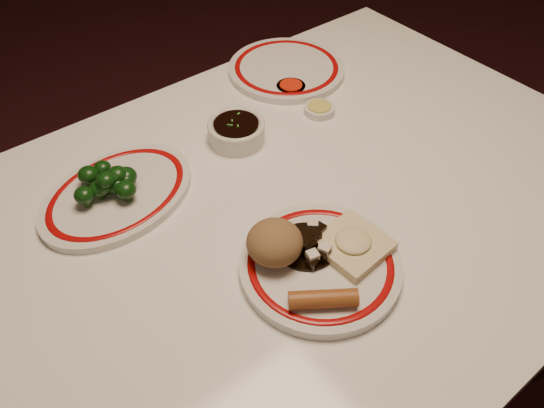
{
  "coord_description": "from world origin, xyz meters",
  "views": [
    {
      "loc": [
        -0.48,
        -0.49,
        1.41
      ],
      "look_at": [
        -0.11,
        -0.02,
        0.8
      ],
      "focal_mm": 35.0,
      "sensor_mm": 36.0,
      "label": 1
    }
  ],
  "objects_px": {
    "stirfry_heap": "(306,244)",
    "spring_roll": "(323,299)",
    "broccoli_plate": "(118,194)",
    "broccoli_pile": "(111,181)",
    "dining_table": "(308,225)",
    "rice_mound": "(275,242)",
    "fried_wonton": "(353,244)",
    "main_plate": "(320,265)",
    "soy_bowl": "(237,132)"
  },
  "relations": [
    {
      "from": "main_plate",
      "to": "dining_table",
      "type": "bearing_deg",
      "value": 53.22
    },
    {
      "from": "dining_table",
      "to": "main_plate",
      "type": "distance_m",
      "value": 0.21
    },
    {
      "from": "spring_roll",
      "to": "soy_bowl",
      "type": "distance_m",
      "value": 0.42
    },
    {
      "from": "dining_table",
      "to": "broccoli_pile",
      "type": "xyz_separation_m",
      "value": [
        -0.28,
        0.2,
        0.13
      ]
    },
    {
      "from": "dining_table",
      "to": "main_plate",
      "type": "relative_size",
      "value": 4.14
    },
    {
      "from": "stirfry_heap",
      "to": "spring_roll",
      "type": "bearing_deg",
      "value": -118.04
    },
    {
      "from": "main_plate",
      "to": "spring_roll",
      "type": "height_order",
      "value": "spring_roll"
    },
    {
      "from": "main_plate",
      "to": "fried_wonton",
      "type": "height_order",
      "value": "fried_wonton"
    },
    {
      "from": "main_plate",
      "to": "broccoli_plate",
      "type": "bearing_deg",
      "value": 116.95
    },
    {
      "from": "main_plate",
      "to": "stirfry_heap",
      "type": "bearing_deg",
      "value": 89.55
    },
    {
      "from": "rice_mound",
      "to": "broccoli_plate",
      "type": "xyz_separation_m",
      "value": [
        -0.13,
        0.29,
        -0.04
      ]
    },
    {
      "from": "dining_table",
      "to": "main_plate",
      "type": "xyz_separation_m",
      "value": [
        -0.11,
        -0.14,
        0.1
      ]
    },
    {
      "from": "main_plate",
      "to": "spring_roll",
      "type": "relative_size",
      "value": 2.94
    },
    {
      "from": "dining_table",
      "to": "rice_mound",
      "type": "distance_m",
      "value": 0.23
    },
    {
      "from": "stirfry_heap",
      "to": "broccoli_pile",
      "type": "xyz_separation_m",
      "value": [
        -0.18,
        0.31,
        0.01
      ]
    },
    {
      "from": "dining_table",
      "to": "main_plate",
      "type": "bearing_deg",
      "value": -126.78
    },
    {
      "from": "stirfry_heap",
      "to": "fried_wonton",
      "type": "bearing_deg",
      "value": -37.55
    },
    {
      "from": "broccoli_plate",
      "to": "dining_table",
      "type": "bearing_deg",
      "value": -35.21
    },
    {
      "from": "spring_roll",
      "to": "soy_bowl",
      "type": "height_order",
      "value": "spring_roll"
    },
    {
      "from": "main_plate",
      "to": "broccoli_plate",
      "type": "xyz_separation_m",
      "value": [
        -0.17,
        0.34,
        -0.0
      ]
    },
    {
      "from": "spring_roll",
      "to": "broccoli_plate",
      "type": "xyz_separation_m",
      "value": [
        -0.12,
        0.4,
        -0.02
      ]
    },
    {
      "from": "dining_table",
      "to": "soy_bowl",
      "type": "xyz_separation_m",
      "value": [
        -0.02,
        0.2,
        0.11
      ]
    },
    {
      "from": "main_plate",
      "to": "fried_wonton",
      "type": "relative_size",
      "value": 2.69
    },
    {
      "from": "dining_table",
      "to": "rice_mound",
      "type": "xyz_separation_m",
      "value": [
        -0.15,
        -0.09,
        0.14
      ]
    },
    {
      "from": "rice_mound",
      "to": "broccoli_plate",
      "type": "bearing_deg",
      "value": 113.76
    },
    {
      "from": "dining_table",
      "to": "spring_roll",
      "type": "distance_m",
      "value": 0.28
    },
    {
      "from": "dining_table",
      "to": "spring_roll",
      "type": "xyz_separation_m",
      "value": [
        -0.16,
        -0.2,
        0.12
      ]
    },
    {
      "from": "rice_mound",
      "to": "dining_table",
      "type": "bearing_deg",
      "value": 29.84
    },
    {
      "from": "spring_roll",
      "to": "main_plate",
      "type": "bearing_deg",
      "value": -4.94
    },
    {
      "from": "spring_roll",
      "to": "broccoli_pile",
      "type": "height_order",
      "value": "broccoli_pile"
    },
    {
      "from": "rice_mound",
      "to": "fried_wonton",
      "type": "height_order",
      "value": "rice_mound"
    },
    {
      "from": "spring_roll",
      "to": "broccoli_plate",
      "type": "bearing_deg",
      "value": 52.24
    },
    {
      "from": "dining_table",
      "to": "fried_wonton",
      "type": "xyz_separation_m",
      "value": [
        -0.05,
        -0.15,
        0.12
      ]
    },
    {
      "from": "spring_roll",
      "to": "rice_mound",
      "type": "bearing_deg",
      "value": 33.97
    },
    {
      "from": "main_plate",
      "to": "soy_bowl",
      "type": "bearing_deg",
      "value": 75.8
    },
    {
      "from": "spring_roll",
      "to": "broccoli_plate",
      "type": "distance_m",
      "value": 0.42
    },
    {
      "from": "broccoli_pile",
      "to": "spring_roll",
      "type": "bearing_deg",
      "value": -72.35
    },
    {
      "from": "dining_table",
      "to": "broccoli_plate",
      "type": "bearing_deg",
      "value": 144.79
    },
    {
      "from": "broccoli_plate",
      "to": "broccoli_pile",
      "type": "distance_m",
      "value": 0.03
    },
    {
      "from": "dining_table",
      "to": "rice_mound",
      "type": "relative_size",
      "value": 13.82
    },
    {
      "from": "dining_table",
      "to": "spring_roll",
      "type": "relative_size",
      "value": 12.16
    },
    {
      "from": "main_plate",
      "to": "broccoli_plate",
      "type": "relative_size",
      "value": 0.88
    },
    {
      "from": "rice_mound",
      "to": "spring_roll",
      "type": "xyz_separation_m",
      "value": [
        -0.0,
        -0.11,
        -0.02
      ]
    },
    {
      "from": "broccoli_pile",
      "to": "rice_mound",
      "type": "bearing_deg",
      "value": -65.74
    },
    {
      "from": "fried_wonton",
      "to": "rice_mound",
      "type": "bearing_deg",
      "value": 148.41
    },
    {
      "from": "broccoli_pile",
      "to": "stirfry_heap",
      "type": "bearing_deg",
      "value": -60.1
    },
    {
      "from": "dining_table",
      "to": "fried_wonton",
      "type": "distance_m",
      "value": 0.2
    },
    {
      "from": "stirfry_heap",
      "to": "soy_bowl",
      "type": "relative_size",
      "value": 0.89
    },
    {
      "from": "dining_table",
      "to": "stirfry_heap",
      "type": "xyz_separation_m",
      "value": [
        -0.11,
        -0.11,
        0.12
      ]
    },
    {
      "from": "fried_wonton",
      "to": "stirfry_heap",
      "type": "distance_m",
      "value": 0.07
    }
  ]
}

